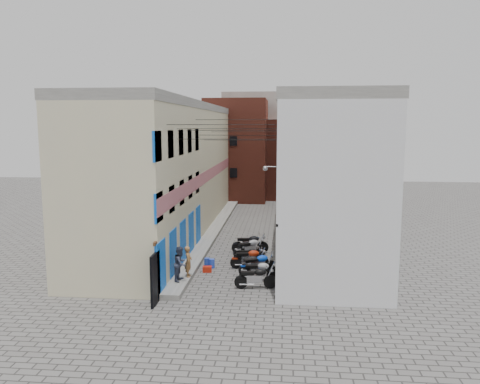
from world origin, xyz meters
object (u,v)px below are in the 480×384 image
(motorcycle_c, at_px, (258,263))
(red_crate, at_px, (207,269))
(motorcycle_g, at_px, (250,243))
(motorcycle_f, at_px, (250,247))
(motorcycle_e, at_px, (249,255))
(water_jug_far, at_px, (207,263))
(motorcycle_b, at_px, (259,270))
(motorcycle_d, at_px, (250,257))
(person_b, at_px, (180,264))
(water_jug_near, at_px, (212,263))
(motorcycle_a, at_px, (256,277))
(person_a, at_px, (188,261))

(motorcycle_c, relative_size, red_crate, 4.59)
(motorcycle_g, bearing_deg, motorcycle_f, -3.52)
(motorcycle_e, distance_m, water_jug_far, 2.35)
(motorcycle_b, distance_m, motorcycle_d, 2.10)
(person_b, xyz_separation_m, water_jug_far, (0.76, 2.97, -0.82))
(person_b, relative_size, water_jug_near, 3.46)
(motorcycle_e, distance_m, water_jug_near, 2.15)
(motorcycle_a, height_order, red_crate, motorcycle_a)
(red_crate, bearing_deg, motorcycle_g, 62.85)
(motorcycle_g, bearing_deg, person_b, -33.85)
(motorcycle_a, bearing_deg, motorcycle_b, 168.52)
(motorcycle_c, bearing_deg, person_b, -89.99)
(motorcycle_e, relative_size, water_jug_far, 3.58)
(water_jug_near, bearing_deg, red_crate, -101.00)
(motorcycle_b, bearing_deg, motorcycle_d, -161.82)
(water_jug_far, bearing_deg, motorcycle_g, 54.98)
(person_a, bearing_deg, motorcycle_e, -46.27)
(motorcycle_d, relative_size, person_b, 1.25)
(motorcycle_c, relative_size, person_b, 1.29)
(water_jug_far, bearing_deg, motorcycle_e, 20.62)
(motorcycle_e, bearing_deg, person_a, -41.51)
(motorcycle_a, relative_size, motorcycle_e, 1.12)
(motorcycle_c, bearing_deg, water_jug_near, -138.93)
(motorcycle_f, bearing_deg, motorcycle_d, -31.72)
(motorcycle_f, height_order, motorcycle_g, motorcycle_g)
(motorcycle_b, xyz_separation_m, water_jug_far, (-2.88, 2.01, -0.31))
(motorcycle_e, distance_m, motorcycle_g, 2.14)
(motorcycle_c, xyz_separation_m, red_crate, (-2.64, 0.25, -0.47))
(motorcycle_b, bearing_deg, person_a, -82.84)
(motorcycle_f, xyz_separation_m, person_b, (-2.91, -5.01, 0.45))
(motorcycle_g, bearing_deg, motorcycle_e, -5.17)
(motorcycle_b, height_order, person_b, person_b)
(motorcycle_b, xyz_separation_m, motorcycle_e, (-0.69, 2.83, -0.05))
(motorcycle_f, xyz_separation_m, red_crate, (-2.01, -2.86, -0.47))
(motorcycle_d, distance_m, person_b, 4.26)
(motorcycle_d, xyz_separation_m, water_jug_near, (-1.99, -0.12, -0.35))
(water_jug_far, xyz_separation_m, red_crate, (0.14, -0.81, -0.10))
(person_b, relative_size, red_crate, 3.55)
(motorcycle_e, relative_size, red_crate, 3.81)
(motorcycle_d, bearing_deg, water_jug_near, -95.32)
(motorcycle_a, xyz_separation_m, person_a, (-3.29, 0.67, 0.42))
(person_b, height_order, water_jug_near, person_b)
(motorcycle_b, bearing_deg, water_jug_near, -124.88)
(motorcycle_b, relative_size, water_jug_near, 4.09)
(person_a, relative_size, red_crate, 3.24)
(motorcycle_f, relative_size, person_b, 1.30)
(motorcycle_c, xyz_separation_m, water_jug_far, (-2.78, 1.06, -0.37))
(motorcycle_c, distance_m, motorcycle_f, 3.17)
(motorcycle_a, relative_size, red_crate, 4.28)
(motorcycle_e, distance_m, person_a, 4.21)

